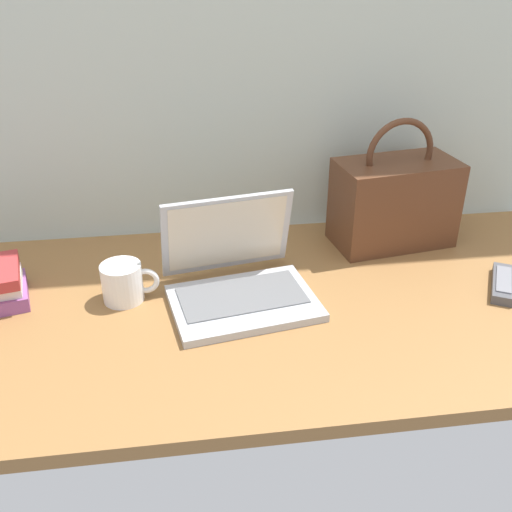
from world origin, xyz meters
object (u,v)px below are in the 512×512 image
Objects in this scene: handbag at (394,201)px; remote_control_near at (503,284)px; laptop at (238,278)px; coffee_mug at (124,282)px.

remote_control_near is at bearing -55.47° from handbag.
handbag is (-0.18, 0.26, 0.10)m from remote_control_near.
handbag is at bearing 124.53° from remote_control_near.
laptop is at bearing -153.90° from handbag.
coffee_mug is 0.78× the size of remote_control_near.
handbag is (0.68, 0.19, 0.07)m from coffee_mug.
coffee_mug is 0.86m from remote_control_near.
coffee_mug is 0.38× the size of handbag.
laptop is 0.25m from coffee_mug.
coffee_mug reaches higher than remote_control_near.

